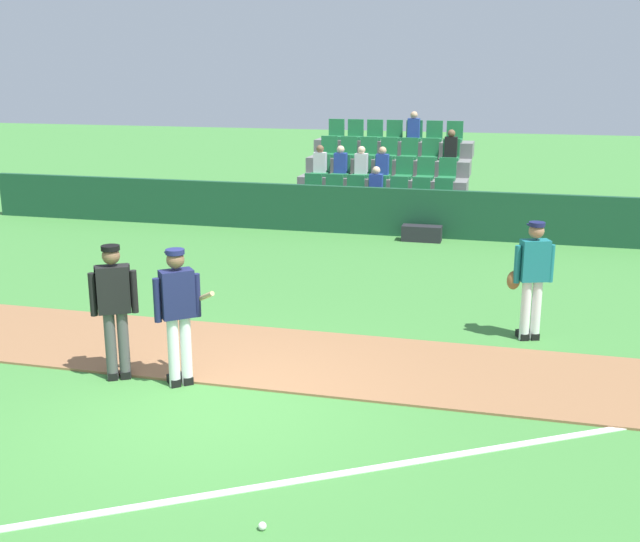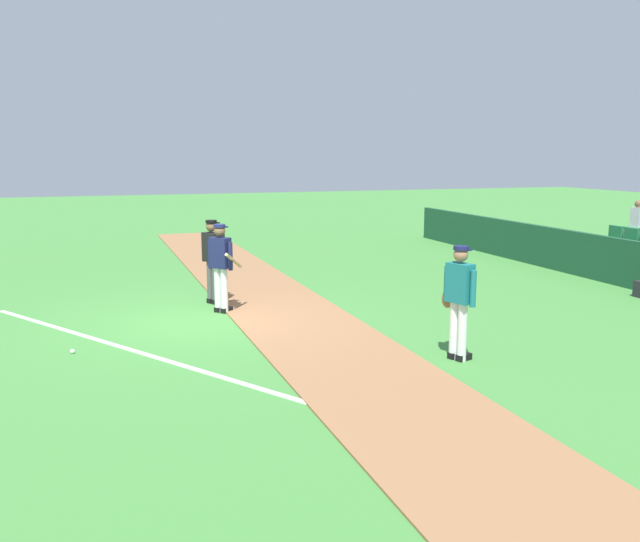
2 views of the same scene
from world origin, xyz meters
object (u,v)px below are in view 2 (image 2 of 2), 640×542
runner_teal_jersey (459,298)px  baseball (73,351)px  umpire_home_plate (213,256)px  batter_navy_jersey (221,264)px

runner_teal_jersey → baseball: (-2.24, -5.59, -0.93)m
umpire_home_plate → runner_teal_jersey: bearing=28.9°
batter_navy_jersey → baseball: (2.00, -2.76, -0.93)m
umpire_home_plate → runner_teal_jersey: same height
umpire_home_plate → batter_navy_jersey: bearing=0.1°
batter_navy_jersey → baseball: batter_navy_jersey is taller
batter_navy_jersey → umpire_home_plate: 0.87m
batter_navy_jersey → runner_teal_jersey: bearing=33.7°
runner_teal_jersey → baseball: bearing=-111.8°
batter_navy_jersey → baseball: bearing=-54.1°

